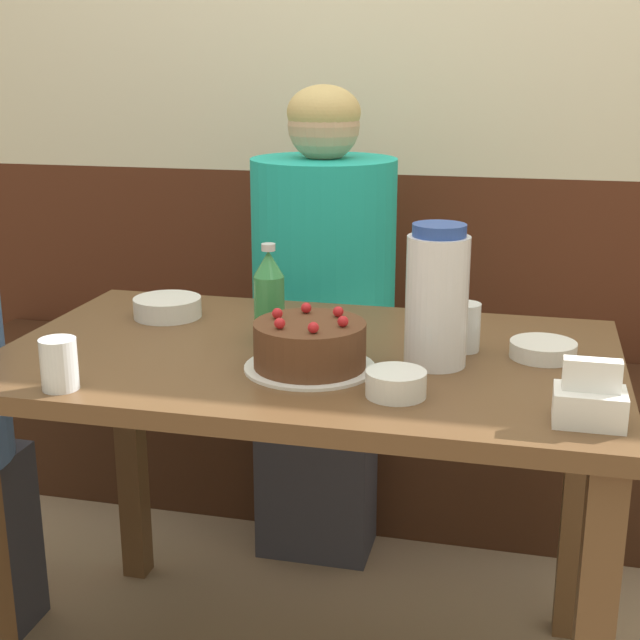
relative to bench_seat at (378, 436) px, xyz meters
name	(u,v)px	position (x,y,z in m)	size (l,w,h in m)	color
back_wall	(397,79)	(0.00, 0.22, 1.03)	(4.80, 0.04, 2.50)	#4C2314
bench_seat	(378,436)	(0.00, 0.00, 0.00)	(2.61, 0.38, 0.45)	#381E11
dining_table	(308,406)	(0.00, -0.83, 0.42)	(1.19, 0.72, 0.76)	brown
birthday_cake	(310,346)	(0.03, -0.93, 0.58)	(0.24, 0.24, 0.11)	white
water_pitcher	(437,297)	(0.25, -0.85, 0.66)	(0.11, 0.11, 0.26)	white
soju_bottle	(269,296)	(-0.09, -0.78, 0.63)	(0.06, 0.06, 0.20)	#388E4C
napkin_holder	(590,400)	(0.51, -1.08, 0.57)	(0.11, 0.08, 0.11)	white
bowl_soup_white	(167,307)	(-0.36, -0.67, 0.55)	(0.15, 0.15, 0.04)	white
bowl_rice_small	(543,350)	(0.44, -0.76, 0.55)	(0.13, 0.13, 0.03)	white
bowl_side_dish	(396,383)	(0.20, -1.03, 0.55)	(0.10, 0.10, 0.04)	white
glass_water_tall	(464,327)	(0.29, -0.75, 0.58)	(0.06, 0.06, 0.09)	silver
glass_tumbler_short	(59,364)	(-0.36, -1.13, 0.58)	(0.06, 0.06, 0.09)	silver
person_teal_shirt	(324,327)	(-0.12, -0.21, 0.39)	(0.38, 0.38, 1.25)	#33333D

